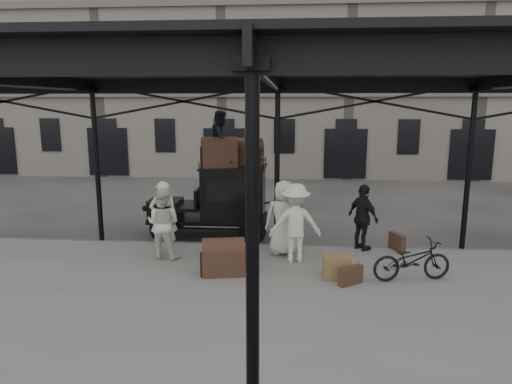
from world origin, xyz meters
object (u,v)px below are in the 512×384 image
steamer_trunk_platform (223,259)px  porter_official (363,217)px  bicycle (412,260)px  taxi (224,198)px  steamer_trunk_roof_near (219,154)px  porter_left (164,218)px

steamer_trunk_platform → porter_official: bearing=20.0°
porter_official → bicycle: size_ratio=1.01×
taxi → steamer_trunk_roof_near: steamer_trunk_roof_near is taller
taxi → porter_official: taxi is taller
taxi → bicycle: 5.88m
bicycle → steamer_trunk_platform: 4.20m
porter_left → steamer_trunk_roof_near: steamer_trunk_roof_near is taller
porter_left → bicycle: size_ratio=1.09×
porter_left → porter_official: (5.18, 0.70, -0.07)m
bicycle → steamer_trunk_roof_near: steamer_trunk_roof_near is taller
taxi → steamer_trunk_roof_near: bearing=-108.1°
porter_official → bicycle: 2.26m
porter_official → steamer_trunk_platform: porter_official is taller
porter_official → bicycle: (0.76, -2.09, -0.42)m
taxi → bicycle: size_ratio=2.07×
steamer_trunk_roof_near → steamer_trunk_platform: size_ratio=1.03×
bicycle → steamer_trunk_roof_near: bearing=44.1°
bicycle → steamer_trunk_roof_near: size_ratio=1.77×
steamer_trunk_roof_near → steamer_trunk_platform: 3.82m
steamer_trunk_roof_near → porter_left: bearing=-138.4°
taxi → porter_official: 4.17m
bicycle → steamer_trunk_platform: bicycle is taller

